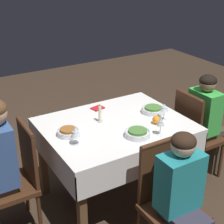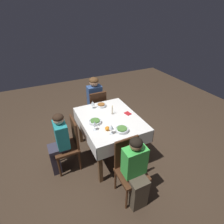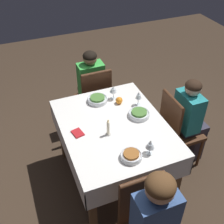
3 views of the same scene
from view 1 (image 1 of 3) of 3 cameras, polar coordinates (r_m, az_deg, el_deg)
ground_plane at (r=3.31m, az=0.49°, el=-14.04°), size 8.00×8.00×0.00m
dining_table at (r=2.93m, az=0.54°, el=-3.74°), size 1.20×0.95×0.78m
chair_east at (r=2.82m, az=-15.49°, el=-10.26°), size 0.39×0.39×0.93m
chair_west at (r=3.43m, az=13.53°, el=-3.35°), size 0.39×0.39×0.93m
chair_north at (r=2.55m, az=9.18°, el=-13.95°), size 0.39×0.39×0.93m
person_child_green at (r=3.49m, az=15.55°, el=-1.45°), size 0.33×0.30×1.07m
person_child_teal at (r=2.40m, az=11.77°, el=-14.31°), size 0.30×0.33×1.07m
bowl_east at (r=2.72m, az=-7.31°, el=-3.30°), size 0.18×0.18×0.06m
wine_glass_east at (r=2.55m, az=-6.09°, el=-3.37°), size 0.07×0.07×0.15m
bowl_west at (r=3.10m, az=6.85°, el=0.40°), size 0.21×0.21×0.06m
wine_glass_west at (r=2.93m, az=8.72°, el=0.64°), size 0.07×0.07×0.15m
bowl_north at (r=2.69m, az=4.27°, el=-3.51°), size 0.21×0.21×0.06m
wine_glass_north at (r=2.69m, az=8.08°, el=-1.65°), size 0.06×0.06×0.16m
candle_centerpiece at (r=2.89m, az=-2.01°, el=-0.49°), size 0.05×0.05×0.17m
orange_fruit at (r=2.89m, az=7.41°, el=-1.30°), size 0.07×0.07×0.07m
napkin_red_folded at (r=3.16m, az=-2.40°, el=0.65°), size 0.13×0.11×0.01m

